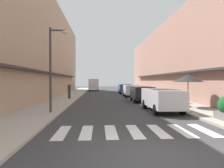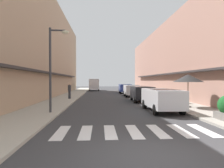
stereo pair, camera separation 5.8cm
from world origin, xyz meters
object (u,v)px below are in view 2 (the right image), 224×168
(delivery_van, at_px, (94,84))
(parked_car_near, at_px, (162,97))
(parked_car_far, at_px, (132,89))
(street_lamp, at_px, (54,60))
(parked_car_mid, at_px, (142,92))
(pedestrian_walking_near, at_px, (69,90))
(cafe_umbrella, at_px, (188,78))
(planter_midblock, at_px, (179,97))
(parked_car_distant, at_px, (125,88))

(delivery_van, bearing_deg, parked_car_near, -79.49)
(parked_car_far, relative_size, street_lamp, 0.84)
(parked_car_mid, xyz_separation_m, pedestrian_walking_near, (-7.27, 2.37, 0.07))
(parked_car_mid, distance_m, parked_car_far, 6.13)
(cafe_umbrella, bearing_deg, parked_car_mid, 114.27)
(parked_car_near, bearing_deg, planter_midblock, 54.01)
(parked_car_distant, bearing_deg, parked_car_near, -90.00)
(delivery_van, distance_m, pedestrian_walking_near, 19.65)
(parked_car_mid, height_order, planter_midblock, parked_car_mid)
(delivery_van, relative_size, street_lamp, 1.07)
(parked_car_mid, bearing_deg, pedestrian_walking_near, 161.90)
(parked_car_far, distance_m, pedestrian_walking_near, 8.18)
(street_lamp, bearing_deg, parked_car_mid, 45.25)
(parked_car_distant, height_order, pedestrian_walking_near, pedestrian_walking_near)
(cafe_umbrella, bearing_deg, parked_car_near, -153.06)
(parked_car_distant, bearing_deg, pedestrian_walking_near, -124.61)
(parked_car_distant, bearing_deg, planter_midblock, -79.92)
(parked_car_mid, xyz_separation_m, parked_car_far, (-0.00, 6.13, 0.00))
(delivery_van, distance_m, cafe_umbrella, 28.02)
(parked_car_near, distance_m, parked_car_mid, 6.24)
(parked_car_near, bearing_deg, parked_car_mid, 90.00)
(parked_car_distant, distance_m, cafe_umbrella, 18.17)
(parked_car_near, xyz_separation_m, street_lamp, (-6.81, -0.63, 2.31))
(parked_car_distant, bearing_deg, delivery_van, 120.09)
(parked_car_near, relative_size, planter_midblock, 4.02)
(cafe_umbrella, bearing_deg, pedestrian_walking_near, 142.05)
(parked_car_near, xyz_separation_m, cafe_umbrella, (2.29, 1.16, 1.26))
(street_lamp, distance_m, planter_midblock, 10.83)
(parked_car_far, bearing_deg, street_lamp, -117.64)
(parked_car_distant, bearing_deg, cafe_umbrella, -82.74)
(parked_car_distant, xyz_separation_m, street_lamp, (-6.81, -19.77, 2.32))
(planter_midblock, bearing_deg, pedestrian_walking_near, 154.13)
(parked_car_distant, xyz_separation_m, cafe_umbrella, (2.29, -17.98, 1.27))
(street_lamp, bearing_deg, cafe_umbrella, 11.14)
(parked_car_near, bearing_deg, pedestrian_walking_near, 130.14)
(parked_car_far, xyz_separation_m, pedestrian_walking_near, (-7.27, -3.75, 0.07))
(parked_car_near, relative_size, delivery_van, 0.79)
(parked_car_far, distance_m, cafe_umbrella, 11.51)
(parked_car_mid, height_order, pedestrian_walking_near, pedestrian_walking_near)
(planter_midblock, distance_m, pedestrian_walking_near, 11.12)
(planter_midblock, xyz_separation_m, pedestrian_walking_near, (-10.00, 4.85, 0.38))
(parked_car_mid, distance_m, street_lamp, 9.94)
(parked_car_near, xyz_separation_m, pedestrian_walking_near, (-7.27, 8.61, 0.07))
(delivery_van, height_order, pedestrian_walking_near, delivery_van)
(parked_car_mid, distance_m, delivery_van, 22.53)
(parked_car_mid, xyz_separation_m, parked_car_distant, (0.00, 12.90, 0.00))
(parked_car_near, xyz_separation_m, delivery_van, (-5.22, 28.15, 0.48))
(street_lamp, distance_m, pedestrian_walking_near, 9.52)
(parked_car_mid, bearing_deg, cafe_umbrella, -65.73)
(street_lamp, bearing_deg, parked_car_far, 62.36)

